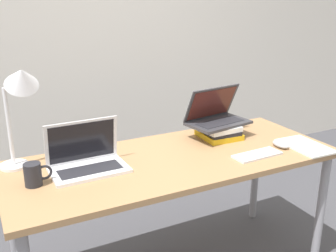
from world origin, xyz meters
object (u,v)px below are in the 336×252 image
at_px(mug, 34,174).
at_px(desk_lamp, 20,89).
at_px(notepad, 305,146).
at_px(laptop_on_books, 216,116).
at_px(wireless_keyboard, 257,155).
at_px(mouse, 281,144).
at_px(book_stack, 218,131).
at_px(laptop_left, 87,160).

distance_m(mug, desk_lamp, 0.41).
bearing_deg(notepad, laptop_on_books, 132.97).
bearing_deg(notepad, wireless_keyboard, 176.68).
bearing_deg(mouse, laptop_on_books, 125.26).
distance_m(laptop_on_books, wireless_keyboard, 0.39).
height_order(laptop_on_books, mouse, laptop_on_books).
bearing_deg(desk_lamp, laptop_on_books, -2.36).
relative_size(wireless_keyboard, mouse, 2.45).
height_order(book_stack, notepad, book_stack).
bearing_deg(mug, laptop_on_books, 9.28).
bearing_deg(mouse, desk_lamp, 164.43).
distance_m(laptop_on_books, mouse, 0.41).
distance_m(book_stack, laptop_on_books, 0.09).
distance_m(wireless_keyboard, mouse, 0.21).
distance_m(notepad, desk_lamp, 1.57).
relative_size(wireless_keyboard, mug, 2.22).
bearing_deg(notepad, laptop_left, 167.42).
height_order(laptop_left, wireless_keyboard, laptop_left).
height_order(laptop_left, mug, laptop_left).
relative_size(laptop_on_books, mug, 3.15).
height_order(book_stack, desk_lamp, desk_lamp).
relative_size(mouse, mug, 0.91).
height_order(laptop_left, laptop_on_books, laptop_on_books).
distance_m(laptop_left, desk_lamp, 0.47).
height_order(notepad, desk_lamp, desk_lamp).
relative_size(laptop_left, desk_lamp, 0.69).
bearing_deg(laptop_on_books, mouse, -54.74).
bearing_deg(book_stack, laptop_on_books, 95.57).
distance_m(book_stack, mug, 1.12).
height_order(wireless_keyboard, desk_lamp, desk_lamp).
relative_size(laptop_on_books, notepad, 1.26).
xyz_separation_m(wireless_keyboard, notepad, (0.33, -0.02, -0.00)).
distance_m(mouse, mug, 1.34).
bearing_deg(desk_lamp, mouse, -15.57).
bearing_deg(laptop_left, desk_lamp, 147.34).
relative_size(book_stack, notepad, 0.78).
bearing_deg(book_stack, wireless_keyboard, -86.08).
distance_m(laptop_on_books, desk_lamp, 1.13).
bearing_deg(mouse, wireless_keyboard, -168.11).
bearing_deg(mug, book_stack, 8.13).
bearing_deg(book_stack, mug, -171.87).
relative_size(wireless_keyboard, desk_lamp, 0.52).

